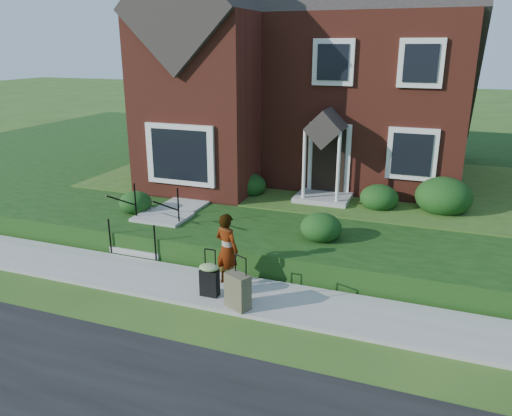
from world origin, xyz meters
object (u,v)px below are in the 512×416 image
at_px(front_steps, 154,228).
at_px(woman, 227,249).
at_px(suitcase_black, 209,278).
at_px(suitcase_olive, 238,291).

relative_size(front_steps, woman, 1.25).
bearing_deg(front_steps, suitcase_black, -39.12).
relative_size(front_steps, suitcase_olive, 1.85).
bearing_deg(suitcase_black, woman, 77.19).
xyz_separation_m(front_steps, woman, (2.79, -1.54, 0.41)).
bearing_deg(woman, front_steps, -10.18).
distance_m(front_steps, suitcase_olive, 4.19).
bearing_deg(woman, suitcase_black, 97.19).
height_order(woman, suitcase_olive, woman).
bearing_deg(front_steps, woman, -28.87).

